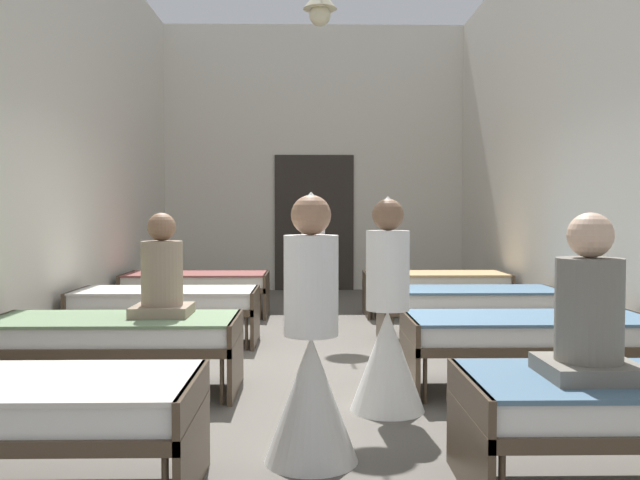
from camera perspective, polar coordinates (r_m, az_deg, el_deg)
ground_plane at (r=6.21m, az=0.03°, el=-10.91°), size 5.90×12.29×0.10m
room_shell at (r=7.30m, az=-0.14°, el=10.05°), size 5.70×11.89×4.70m
bed_left_row_1 at (r=5.39m, az=-17.18°, el=-7.75°), size 1.90×0.84×0.57m
bed_right_row_1 at (r=5.46m, az=17.41°, el=-7.63°), size 1.90×0.84×0.57m
bed_left_row_2 at (r=7.21m, az=-12.97°, el=-5.17°), size 1.90×0.84×0.57m
bed_right_row_2 at (r=7.26m, az=12.65°, el=-5.12°), size 1.90×0.84×0.57m
bed_left_row_3 at (r=9.07m, az=-10.49°, el=-3.63°), size 1.90×0.84×0.57m
bed_right_row_3 at (r=9.11m, az=9.81°, el=-3.60°), size 1.90×0.84×0.57m
nurse_near_aisle at (r=8.47m, az=-0.58°, el=-3.40°), size 0.52×0.52×1.49m
nurse_mid_aisle at (r=4.69m, az=5.78°, el=-8.04°), size 0.52×0.52×1.49m
nurse_far_aisle at (r=3.74m, az=-0.76°, el=-10.71°), size 0.52×0.52×1.49m
patient_seated_primary at (r=3.51m, az=21.97°, el=-6.09°), size 0.44×0.44×0.80m
patient_seated_secondary at (r=5.34m, az=-13.33°, el=-3.15°), size 0.44×0.44×0.80m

